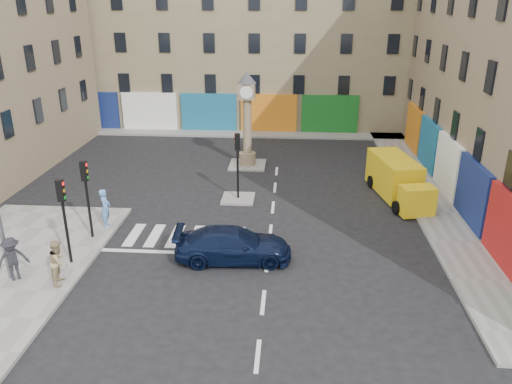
# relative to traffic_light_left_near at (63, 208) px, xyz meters

# --- Properties ---
(ground) EXTENTS (120.00, 120.00, 0.00)m
(ground) POSITION_rel_traffic_light_left_near_xyz_m (8.30, -0.20, -2.62)
(ground) COLOR black
(ground) RESTS_ON ground
(sidewalk_right) EXTENTS (2.60, 30.00, 0.15)m
(sidewalk_right) POSITION_rel_traffic_light_left_near_xyz_m (17.00, 9.80, -2.55)
(sidewalk_right) COLOR gray
(sidewalk_right) RESTS_ON ground
(sidewalk_far) EXTENTS (32.00, 2.40, 0.15)m
(sidewalk_far) POSITION_rel_traffic_light_left_near_xyz_m (4.30, 22.00, -2.55)
(sidewalk_far) COLOR gray
(sidewalk_far) RESTS_ON ground
(island_near) EXTENTS (1.80, 1.80, 0.12)m
(island_near) POSITION_rel_traffic_light_left_near_xyz_m (6.30, 7.80, -2.56)
(island_near) COLOR gray
(island_near) RESTS_ON ground
(island_far) EXTENTS (2.40, 2.40, 0.12)m
(island_far) POSITION_rel_traffic_light_left_near_xyz_m (6.30, 13.80, -2.56)
(island_far) COLOR gray
(island_far) RESTS_ON ground
(building_far) EXTENTS (32.00, 10.00, 17.00)m
(building_far) POSITION_rel_traffic_light_left_near_xyz_m (4.30, 27.80, 5.88)
(building_far) COLOR #8B7D5C
(building_far) RESTS_ON ground
(traffic_light_left_near) EXTENTS (0.28, 0.22, 3.70)m
(traffic_light_left_near) POSITION_rel_traffic_light_left_near_xyz_m (0.00, 0.00, 0.00)
(traffic_light_left_near) COLOR black
(traffic_light_left_near) RESTS_ON sidewalk_left
(traffic_light_left_far) EXTENTS (0.28, 0.22, 3.70)m
(traffic_light_left_far) POSITION_rel_traffic_light_left_near_xyz_m (0.00, 2.40, 0.00)
(traffic_light_left_far) COLOR black
(traffic_light_left_far) RESTS_ON sidewalk_left
(traffic_light_island) EXTENTS (0.28, 0.22, 3.70)m
(traffic_light_island) POSITION_rel_traffic_light_left_near_xyz_m (6.30, 7.80, -0.03)
(traffic_light_island) COLOR black
(traffic_light_island) RESTS_ON island_near
(clock_pillar) EXTENTS (1.20, 1.20, 6.10)m
(clock_pillar) POSITION_rel_traffic_light_left_near_xyz_m (6.30, 13.80, 0.93)
(clock_pillar) COLOR #89765A
(clock_pillar) RESTS_ON island_far
(navy_sedan) EXTENTS (5.13, 2.40, 1.45)m
(navy_sedan) POSITION_rel_traffic_light_left_near_xyz_m (6.82, 0.94, -1.90)
(navy_sedan) COLOR black
(navy_sedan) RESTS_ON ground
(yellow_van) EXTENTS (2.91, 6.15, 2.15)m
(yellow_van) POSITION_rel_traffic_light_left_near_xyz_m (15.22, 8.82, -1.55)
(yellow_van) COLOR yellow
(yellow_van) RESTS_ON ground
(pedestrian_blue) EXTENTS (0.58, 0.77, 1.93)m
(pedestrian_blue) POSITION_rel_traffic_light_left_near_xyz_m (0.30, 3.56, -1.50)
(pedestrian_blue) COLOR #5F95D9
(pedestrian_blue) RESTS_ON sidewalk_left
(pedestrian_tan) EXTENTS (0.81, 0.97, 1.82)m
(pedestrian_tan) POSITION_rel_traffic_light_left_near_xyz_m (0.30, -1.59, -1.56)
(pedestrian_tan) COLOR #9F8962
(pedestrian_tan) RESTS_ON sidewalk_left
(pedestrian_dark) EXTENTS (1.35, 1.24, 1.82)m
(pedestrian_dark) POSITION_rel_traffic_light_left_near_xyz_m (-1.61, -1.50, -1.56)
(pedestrian_dark) COLOR black
(pedestrian_dark) RESTS_ON sidewalk_left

